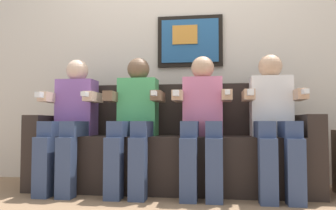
{
  "coord_description": "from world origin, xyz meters",
  "views": [
    {
      "loc": [
        0.37,
        -2.54,
        0.56
      ],
      "look_at": [
        0.0,
        0.15,
        0.7
      ],
      "focal_mm": 36.38,
      "sensor_mm": 36.0,
      "label": 1
    }
  ],
  "objects_px": {
    "couch": "(171,152)",
    "person_leftmost": "(71,117)",
    "person_right_center": "(202,117)",
    "person_left_center": "(135,117)",
    "person_rightmost": "(274,117)"
  },
  "relations": [
    {
      "from": "person_leftmost",
      "to": "person_right_center",
      "type": "xyz_separation_m",
      "value": [
        1.09,
        0.0,
        0.0
      ]
    },
    {
      "from": "person_left_center",
      "to": "person_right_center",
      "type": "bearing_deg",
      "value": -0.05
    },
    {
      "from": "person_leftmost",
      "to": "person_rightmost",
      "type": "bearing_deg",
      "value": 0.0
    },
    {
      "from": "person_right_center",
      "to": "person_rightmost",
      "type": "xyz_separation_m",
      "value": [
        0.55,
        0.0,
        0.0
      ]
    },
    {
      "from": "person_left_center",
      "to": "person_rightmost",
      "type": "bearing_deg",
      "value": -0.02
    },
    {
      "from": "couch",
      "to": "person_leftmost",
      "type": "distance_m",
      "value": 0.89
    },
    {
      "from": "person_left_center",
      "to": "person_right_center",
      "type": "distance_m",
      "value": 0.55
    },
    {
      "from": "person_left_center",
      "to": "person_right_center",
      "type": "relative_size",
      "value": 1.0
    },
    {
      "from": "person_left_center",
      "to": "person_right_center",
      "type": "xyz_separation_m",
      "value": [
        0.55,
        -0.0,
        0.0
      ]
    },
    {
      "from": "couch",
      "to": "person_left_center",
      "type": "bearing_deg",
      "value": -148.31
    },
    {
      "from": "person_rightmost",
      "to": "couch",
      "type": "bearing_deg",
      "value": 168.36
    },
    {
      "from": "person_leftmost",
      "to": "person_left_center",
      "type": "distance_m",
      "value": 0.55
    },
    {
      "from": "person_right_center",
      "to": "person_rightmost",
      "type": "distance_m",
      "value": 0.55
    },
    {
      "from": "person_leftmost",
      "to": "couch",
      "type": "bearing_deg",
      "value": 11.64
    },
    {
      "from": "person_leftmost",
      "to": "person_right_center",
      "type": "bearing_deg",
      "value": 0.0
    }
  ]
}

